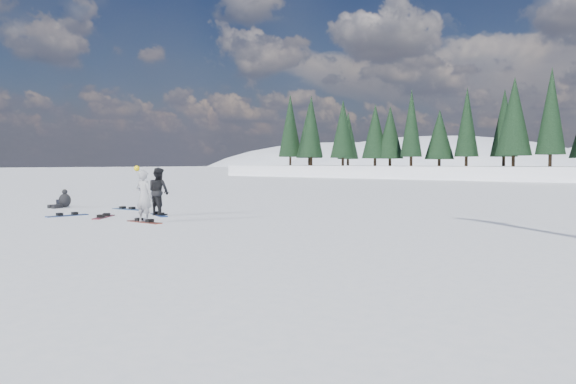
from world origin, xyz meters
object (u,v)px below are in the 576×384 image
object	(u,v)px
snowboarder_woman	(144,196)
snowboard_loose_b	(104,217)
snowboard_loose_c	(127,209)
snowboard_loose_a	(67,216)
seated_rider	(64,201)
gear_bag	(61,203)
snowboarder_man	(159,192)

from	to	relation	value
snowboarder_woman	snowboard_loose_b	distance (m)	2.64
snowboard_loose_c	snowboarder_woman	bearing A→B (deg)	-36.29
snowboard_loose_a	snowboard_loose_c	bearing A→B (deg)	17.81
snowboard_loose_c	snowboard_loose_a	size ratio (longest dim) A/B	1.00
seated_rider	gear_bag	bearing A→B (deg)	145.80
snowboard_loose_b	snowboarder_man	bearing A→B (deg)	115.43
snowboarder_woman	gear_bag	world-z (taller)	snowboarder_woman
snowboarder_man	gear_bag	xyz separation A→B (m)	(-6.75, -0.19, -0.73)
snowboarder_woman	seated_rider	xyz separation A→B (m)	(-7.69, 1.36, -0.55)
gear_bag	snowboard_loose_c	world-z (taller)	gear_bag
snowboard_loose_a	snowboard_loose_b	bearing A→B (deg)	-65.35
gear_bag	snowboard_loose_c	size ratio (longest dim) A/B	0.30
seated_rider	snowboard_loose_c	size ratio (longest dim) A/B	0.67
snowboard_loose_c	seated_rider	bearing A→B (deg)	-166.81
gear_bag	snowboard_loose_a	distance (m)	4.86
snowboarder_man	snowboard_loose_b	distance (m)	2.11
snowboarder_man	snowboard_loose_b	world-z (taller)	snowboarder_man
snowboard_loose_a	snowboard_loose_b	size ratio (longest dim) A/B	1.00
snowboarder_woman	snowboard_loose_a	xyz separation A→B (m)	(-4.00, -0.48, -0.84)
snowboarder_man	snowboard_loose_c	xyz separation A→B (m)	(-3.07, 0.72, -0.86)
seated_rider	snowboard_loose_a	xyz separation A→B (m)	(3.69, -1.83, -0.29)
snowboard_loose_c	snowboard_loose_b	distance (m)	3.30
gear_bag	snowboard_loose_a	xyz separation A→B (m)	(4.39, -2.09, -0.14)
seated_rider	snowboard_loose_c	world-z (taller)	seated_rider
snowboarder_woman	seated_rider	distance (m)	7.82
snowboarder_woman	seated_rider	world-z (taller)	snowboarder_woman
snowboarder_woman	snowboarder_man	distance (m)	2.43
snowboarder_man	snowboard_loose_b	bearing A→B (deg)	63.00
snowboarder_woman	snowboard_loose_a	world-z (taller)	snowboarder_woman
seated_rider	snowboarder_man	bearing A→B (deg)	-10.28
seated_rider	snowboard_loose_b	world-z (taller)	seated_rider
snowboarder_woman	snowboard_loose_b	bearing A→B (deg)	-14.93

